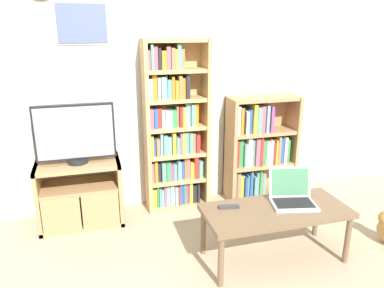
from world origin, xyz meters
TOP-DOWN VIEW (x-y plane):
  - wall_back at (-0.01, 1.74)m, footprint 7.15×0.09m
  - tv_stand at (-0.87, 1.46)m, footprint 0.75×0.43m
  - television at (-0.86, 1.45)m, footprint 0.69×0.18m
  - bookshelf_tall at (0.06, 1.58)m, footprint 0.62×0.26m
  - bookshelf_short at (0.94, 1.57)m, footprint 0.74×0.29m
  - coffee_table at (0.60, 0.47)m, footprint 1.13×0.50m
  - laptop at (0.77, 0.53)m, footprint 0.39×0.36m
  - remote_near_laptop at (0.25, 0.58)m, footprint 0.16×0.07m

SIDE VIEW (x-z plane):
  - tv_stand at x=-0.87m, z-range 0.00..0.61m
  - coffee_table at x=0.60m, z-range 0.17..0.61m
  - remote_near_laptop at x=0.25m, z-range 0.44..0.46m
  - laptop at x=0.77m, z-range 0.37..0.64m
  - bookshelf_short at x=0.94m, z-range 0.00..1.09m
  - bookshelf_tall at x=0.06m, z-range -0.04..1.63m
  - television at x=-0.86m, z-range 0.61..1.14m
  - wall_back at x=-0.01m, z-range 0.00..2.60m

